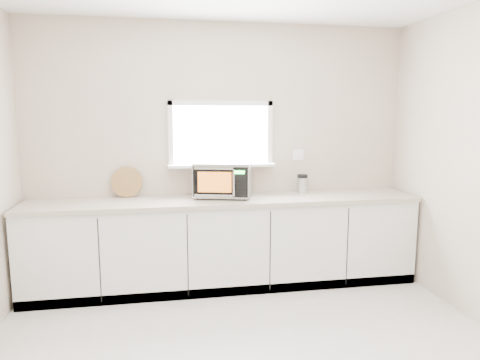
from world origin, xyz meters
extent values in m
cube|color=beige|center=(0.00, 2.00, 1.35)|extent=(4.00, 0.02, 2.70)
cube|color=white|center=(0.00, 1.99, 1.55)|extent=(1.00, 0.02, 0.60)
cube|color=white|center=(0.00, 1.92, 1.23)|extent=(1.12, 0.16, 0.03)
cube|color=white|center=(0.00, 1.97, 1.88)|extent=(1.10, 0.04, 0.05)
cube|color=white|center=(0.00, 1.97, 1.23)|extent=(1.10, 0.04, 0.05)
cube|color=white|center=(-0.53, 1.97, 1.55)|extent=(0.05, 0.04, 0.70)
cube|color=white|center=(0.53, 1.97, 1.55)|extent=(0.05, 0.04, 0.70)
cube|color=white|center=(0.85, 1.99, 1.32)|extent=(0.12, 0.01, 0.12)
cube|color=silver|center=(0.00, 1.70, 0.44)|extent=(3.92, 0.60, 0.88)
cube|color=#B6A896|center=(0.00, 1.69, 0.90)|extent=(3.92, 0.64, 0.04)
cylinder|color=black|center=(-0.28, 1.69, 0.93)|extent=(0.03, 0.03, 0.02)
cylinder|color=black|center=(-0.19, 2.01, 0.93)|extent=(0.03, 0.03, 0.02)
cylinder|color=black|center=(0.18, 1.57, 0.93)|extent=(0.03, 0.03, 0.02)
cylinder|color=black|center=(0.27, 1.89, 0.93)|extent=(0.03, 0.03, 0.02)
cube|color=#A9ABB0|center=(0.00, 1.79, 1.10)|extent=(0.65, 0.56, 0.34)
cube|color=black|center=(-0.06, 1.58, 1.10)|extent=(0.52, 0.15, 0.30)
cube|color=orange|center=(-0.12, 1.59, 1.10)|extent=(0.32, 0.09, 0.20)
cylinder|color=silver|center=(0.06, 1.52, 1.10)|extent=(0.02, 0.02, 0.26)
cube|color=black|center=(0.12, 1.52, 1.10)|extent=(0.13, 0.04, 0.29)
cube|color=#19FF33|center=(0.12, 1.52, 1.21)|extent=(0.09, 0.03, 0.03)
cube|color=silver|center=(0.00, 1.79, 1.28)|extent=(0.65, 0.56, 0.01)
cube|color=#4E321C|center=(-0.17, 1.75, 1.05)|extent=(0.11, 0.22, 0.26)
cube|color=black|center=(-0.20, 1.70, 1.16)|extent=(0.02, 0.04, 0.10)
cube|color=black|center=(-0.17, 1.70, 1.17)|extent=(0.02, 0.04, 0.10)
cube|color=black|center=(-0.14, 1.70, 1.15)|extent=(0.02, 0.04, 0.10)
cube|color=black|center=(-0.19, 1.70, 1.19)|extent=(0.02, 0.04, 0.10)
cube|color=black|center=(-0.15, 1.70, 1.19)|extent=(0.02, 0.04, 0.10)
cylinder|color=#9B693C|center=(-0.98, 1.94, 1.08)|extent=(0.31, 0.07, 0.31)
cylinder|color=#A9ABB0|center=(0.87, 1.87, 1.00)|extent=(0.14, 0.14, 0.16)
cylinder|color=black|center=(0.87, 1.87, 1.10)|extent=(0.13, 0.13, 0.04)
camera|label=1|loc=(-0.58, -2.50, 1.75)|focal=32.00mm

